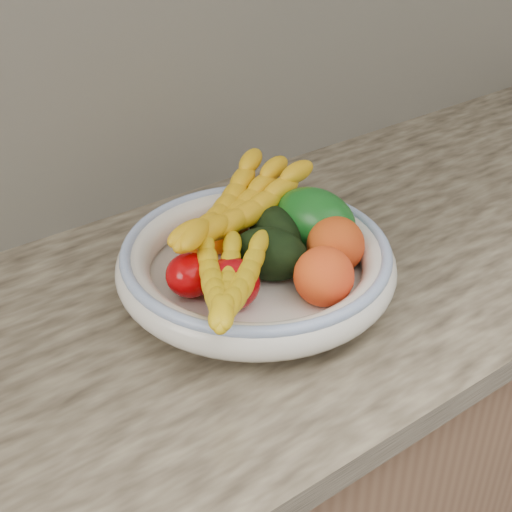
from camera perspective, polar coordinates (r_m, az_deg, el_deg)
The scene contains 14 objects.
kitchen_counter at distance 1.34m, azimuth -0.67°, elevation -17.60°, with size 2.44×0.66×1.40m.
fruit_bowl at distance 0.99m, azimuth 0.00°, elevation -0.55°, with size 0.39×0.39×0.08m.
clementine_back_left at distance 1.04m, azimuth -4.73°, elevation 1.28°, with size 0.05×0.05×0.05m, color #F45505.
clementine_back_right at distance 1.08m, azimuth -1.79°, elevation 2.78°, with size 0.05×0.05×0.05m, color #FF6405.
clementine_back_mid at distance 1.04m, azimuth -3.00°, elevation 1.53°, with size 0.05×0.05×0.05m, color #FF5F05.
tomato_left at distance 0.95m, azimuth -5.29°, elevation -1.53°, with size 0.07×0.07×0.06m, color #A50205.
tomato_near_left at distance 0.93m, azimuth -1.96°, elevation -2.23°, with size 0.08×0.08×0.07m, color #A0050B.
avocado_center at distance 0.98m, azimuth 1.08°, elevation 0.15°, with size 0.07×0.11×0.07m, color black.
avocado_right at distance 1.04m, azimuth 1.57°, elevation 1.99°, with size 0.07×0.10×0.07m, color black.
green_mango at distance 1.04m, azimuth 4.73°, elevation 2.87°, with size 0.09×0.13×0.09m, color #0E4D14.
peach_front at distance 0.94m, azimuth 5.45°, elevation -1.63°, with size 0.08×0.08×0.08m, color orange.
peach_right at distance 1.00m, azimuth 6.39°, elevation 0.87°, with size 0.08×0.08×0.08m, color orange.
banana_bunch_back at distance 1.03m, azimuth -1.60°, elevation 3.37°, with size 0.32×0.12×0.09m, color #EBB213, non-canonical shape.
banana_bunch_front at distance 0.89m, azimuth -2.28°, elevation -2.54°, with size 0.25×0.10×0.07m, color yellow, non-canonical shape.
Camera 1 is at (-0.49, 0.99, 1.50)m, focal length 50.00 mm.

